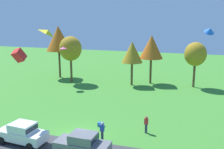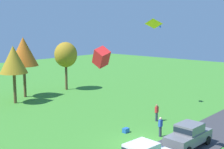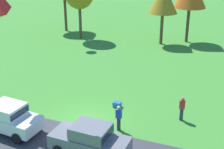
% 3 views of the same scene
% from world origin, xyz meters
% --- Properties ---
extents(ground_plane, '(120.00, 120.00, 0.00)m').
position_xyz_m(ground_plane, '(0.00, 0.00, 0.00)').
color(ground_plane, '#3D842D').
extents(car_sedan_mid_row, '(4.52, 2.22, 1.84)m').
position_xyz_m(car_sedan_mid_row, '(-4.11, -2.84, 1.04)').
color(car_sedan_mid_row, white).
rests_on(car_sedan_mid_row, ground).
extents(car_sedan_by_flagpole, '(4.45, 2.07, 1.84)m').
position_xyz_m(car_sedan_by_flagpole, '(1.71, -3.13, 1.04)').
color(car_sedan_by_flagpole, slate).
rests_on(car_sedan_by_flagpole, ground).
extents(person_watching_sky, '(0.36, 0.24, 1.71)m').
position_xyz_m(person_watching_sky, '(5.75, 2.55, 0.88)').
color(person_watching_sky, '#2D334C').
rests_on(person_watching_sky, ground).
extents(person_on_lawn, '(0.36, 0.24, 1.71)m').
position_xyz_m(person_on_lawn, '(2.28, -0.16, 0.88)').
color(person_on_lawn, '#2D334C').
rests_on(person_on_lawn, ground).
extents(tree_center_back, '(4.39, 4.39, 9.27)m').
position_xyz_m(tree_center_back, '(-13.44, 21.02, 7.04)').
color(tree_center_back, brown).
rests_on(tree_center_back, ground).
extents(tree_left_of_center, '(3.66, 3.66, 7.73)m').
position_xyz_m(tree_left_of_center, '(-9.79, 18.28, 5.68)').
color(tree_left_of_center, brown).
rests_on(tree_left_of_center, ground).
extents(tree_lone_near, '(3.34, 3.34, 7.04)m').
position_xyz_m(tree_lone_near, '(0.30, 19.56, 5.33)').
color(tree_lone_near, brown).
rests_on(tree_lone_near, ground).
extents(tree_right_of_center, '(3.77, 3.77, 7.96)m').
position_xyz_m(tree_right_of_center, '(2.99, 21.59, 6.04)').
color(tree_right_of_center, brown).
rests_on(tree_right_of_center, ground).
extents(tree_far_right, '(3.34, 3.34, 7.06)m').
position_xyz_m(tree_far_right, '(9.85, 21.31, 5.18)').
color(tree_far_right, brown).
rests_on(tree_far_right, ground).
extents(cooler_box, '(0.56, 0.40, 0.40)m').
position_xyz_m(cooler_box, '(1.10, 2.67, 0.20)').
color(cooler_box, blue).
rests_on(cooler_box, ground).
extents(kite_delta_low_drifter, '(1.69, 1.69, 0.44)m').
position_xyz_m(kite_delta_low_drifter, '(-9.55, 15.32, 6.14)').
color(kite_delta_low_drifter, '#EA4C9E').
extents(kite_delta_near_flag, '(1.30, 1.34, 0.88)m').
position_xyz_m(kite_delta_near_flag, '(10.91, 5.95, 9.59)').
color(kite_delta_near_flag, blue).
extents(kite_box_high_right, '(1.09, 1.24, 1.45)m').
position_xyz_m(kite_box_high_right, '(-5.47, -0.68, 7.43)').
color(kite_box_high_right, red).
extents(kite_diamond_trailing_tail, '(1.37, 1.30, 0.80)m').
position_xyz_m(kite_diamond_trailing_tail, '(-1.59, -1.93, 9.65)').
color(kite_diamond_trailing_tail, yellow).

